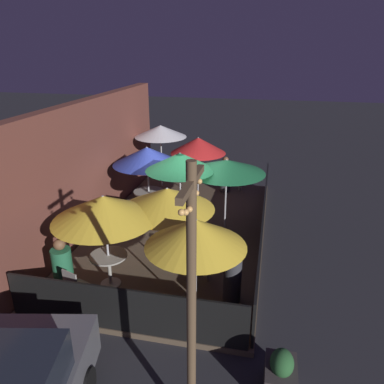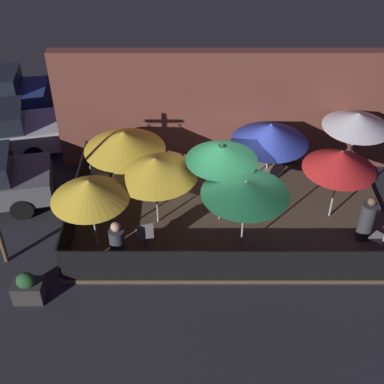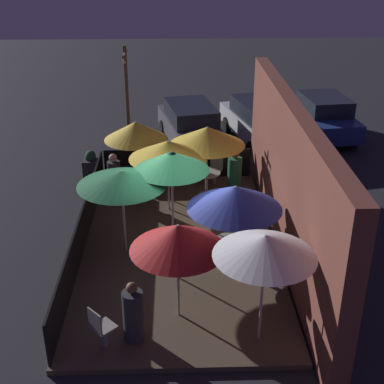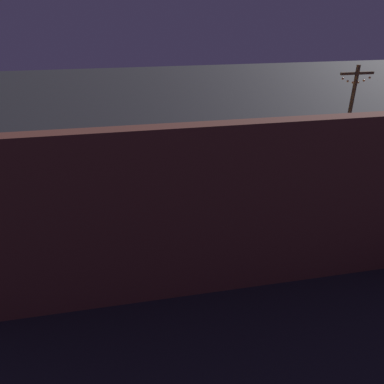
% 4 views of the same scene
% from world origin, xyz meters
% --- Properties ---
extents(ground_plane, '(60.00, 60.00, 0.00)m').
position_xyz_m(ground_plane, '(0.00, 0.00, 0.00)').
color(ground_plane, '#26262B').
extents(patio_deck, '(8.54, 4.87, 0.12)m').
position_xyz_m(patio_deck, '(0.00, 0.00, 0.06)').
color(patio_deck, brown).
rests_on(patio_deck, ground_plane).
extents(building_wall, '(10.14, 0.36, 3.78)m').
position_xyz_m(building_wall, '(0.00, 2.66, 1.89)').
color(building_wall, brown).
rests_on(building_wall, ground_plane).
extents(fence_front, '(8.34, 0.05, 0.95)m').
position_xyz_m(fence_front, '(0.00, -2.39, 0.59)').
color(fence_front, black).
rests_on(fence_front, patio_deck).
extents(fence_side_left, '(0.05, 4.67, 0.95)m').
position_xyz_m(fence_side_left, '(-4.22, 0.00, 0.59)').
color(fence_side_left, black).
rests_on(fence_side_left, patio_deck).
extents(patio_umbrella_0, '(2.14, 2.14, 2.15)m').
position_xyz_m(patio_umbrella_0, '(1.09, 1.26, 2.00)').
color(patio_umbrella_0, '#B2B2B7').
rests_on(patio_umbrella_0, patio_deck).
extents(patio_umbrella_1, '(2.21, 2.21, 2.16)m').
position_xyz_m(patio_umbrella_1, '(-2.88, 0.87, 2.00)').
color(patio_umbrella_1, '#B2B2B7').
rests_on(patio_umbrella_1, patio_deck).
extents(patio_umbrella_2, '(2.17, 2.17, 2.08)m').
position_xyz_m(patio_umbrella_2, '(-1.98, -0.25, 1.95)').
color(patio_umbrella_2, '#B2B2B7').
rests_on(patio_umbrella_2, patio_deck).
extents(patio_umbrella_3, '(1.90, 1.90, 2.14)m').
position_xyz_m(patio_umbrella_3, '(2.75, -0.01, 1.98)').
color(patio_umbrella_3, '#B2B2B7').
rests_on(patio_umbrella_3, patio_deck).
extents(patio_umbrella_4, '(1.90, 1.90, 2.33)m').
position_xyz_m(patio_umbrella_4, '(3.51, 1.55, 2.24)').
color(patio_umbrella_4, '#B2B2B7').
rests_on(patio_umbrella_4, patio_deck).
extents(patio_umbrella_5, '(2.13, 2.13, 2.17)m').
position_xyz_m(patio_umbrella_5, '(0.21, -1.31, 2.10)').
color(patio_umbrella_5, '#B2B2B7').
rests_on(patio_umbrella_5, patio_deck).
extents(patio_umbrella_6, '(1.85, 1.85, 2.43)m').
position_xyz_m(patio_umbrella_6, '(-0.30, -0.13, 2.31)').
color(patio_umbrella_6, '#B2B2B7').
rests_on(patio_umbrella_6, patio_deck).
extents(patio_umbrella_7, '(1.91, 1.91, 2.13)m').
position_xyz_m(patio_umbrella_7, '(-3.50, -1.22, 1.97)').
color(patio_umbrella_7, '#B2B2B7').
rests_on(patio_umbrella_7, patio_deck).
extents(dining_table_0, '(0.97, 0.97, 0.71)m').
position_xyz_m(dining_table_0, '(1.09, 1.26, 0.69)').
color(dining_table_0, '#9E998E').
rests_on(dining_table_0, patio_deck).
extents(dining_table_1, '(0.83, 0.83, 0.75)m').
position_xyz_m(dining_table_1, '(-2.88, 0.87, 0.71)').
color(dining_table_1, '#9E998E').
rests_on(dining_table_1, patio_deck).
extents(patio_chair_0, '(0.51, 0.51, 0.91)m').
position_xyz_m(patio_chair_0, '(-3.77, 1.20, 0.61)').
color(patio_chair_0, gray).
rests_on(patio_chair_0, patio_deck).
extents(patio_chair_1, '(0.57, 0.57, 0.93)m').
position_xyz_m(patio_chair_1, '(3.69, -1.48, 0.63)').
color(patio_chair_1, gray).
rests_on(patio_chair_1, patio_deck).
extents(patio_chair_2, '(0.50, 0.50, 0.93)m').
position_xyz_m(patio_chair_2, '(-2.24, -1.34, 0.63)').
color(patio_chair_2, gray).
rests_on(patio_chair_2, patio_deck).
extents(patron_0, '(0.45, 0.45, 1.31)m').
position_xyz_m(patron_0, '(3.45, -0.88, 0.70)').
color(patron_0, '#333338').
rests_on(patron_0, patio_deck).
extents(patron_1, '(0.61, 0.61, 1.26)m').
position_xyz_m(patron_1, '(-3.30, 1.76, 0.68)').
color(patron_1, '#236642').
rests_on(patron_1, patio_deck).
extents(patron_2, '(0.38, 0.38, 1.36)m').
position_xyz_m(patron_2, '(-2.86, -1.87, 0.74)').
color(patron_2, '#333338').
rests_on(patron_2, patio_deck).
extents(planter_box, '(0.70, 0.49, 0.81)m').
position_xyz_m(planter_box, '(-4.87, -2.87, 0.36)').
color(planter_box, '#332D2D').
rests_on(planter_box, ground_plane).
extents(light_post, '(1.10, 0.12, 4.04)m').
position_xyz_m(light_post, '(-5.77, -1.63, 2.25)').
color(light_post, brown).
rests_on(light_post, ground_plane).
extents(parked_car_0, '(4.74, 2.57, 1.62)m').
position_xyz_m(parked_car_0, '(-7.26, 0.53, 0.85)').
color(parked_car_0, '#5B5B60').
rests_on(parked_car_0, ground_plane).
extents(parked_car_1, '(4.84, 2.69, 1.62)m').
position_xyz_m(parked_car_1, '(-7.59, 3.13, 0.85)').
color(parked_car_1, silver).
rests_on(parked_car_1, ground_plane).
extents(parked_car_2, '(4.15, 2.12, 1.62)m').
position_xyz_m(parked_car_2, '(-8.23, 5.73, 0.84)').
color(parked_car_2, navy).
rests_on(parked_car_2, ground_plane).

